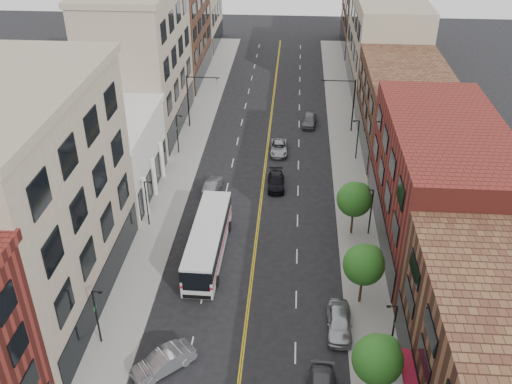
% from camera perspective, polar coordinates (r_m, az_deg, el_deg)
% --- Properties ---
extents(sidewalk_left, '(4.00, 110.00, 0.15)m').
position_cam_1_polar(sidewalk_left, '(67.75, -7.68, 1.94)').
color(sidewalk_left, gray).
rests_on(sidewalk_left, ground).
extents(sidewalk_right, '(4.00, 110.00, 0.15)m').
position_cam_1_polar(sidewalk_right, '(66.80, 9.40, 1.33)').
color(sidewalk_right, gray).
rests_on(sidewalk_right, ground).
extents(bldg_l_tanoffice, '(10.00, 22.00, 18.00)m').
position_cam_1_polar(bldg_l_tanoffice, '(47.53, -21.74, -1.40)').
color(bldg_l_tanoffice, gray).
rests_on(bldg_l_tanoffice, ground).
extents(bldg_l_white, '(10.00, 14.00, 8.00)m').
position_cam_1_polar(bldg_l_white, '(64.31, -14.72, 3.43)').
color(bldg_l_white, silver).
rests_on(bldg_l_white, ground).
extents(bldg_l_far_a, '(10.00, 20.00, 18.00)m').
position_cam_1_polar(bldg_l_far_a, '(77.41, -11.53, 12.60)').
color(bldg_l_far_a, gray).
rests_on(bldg_l_far_a, ground).
extents(bldg_l_far_b, '(10.00, 20.00, 15.00)m').
position_cam_1_polar(bldg_l_far_b, '(96.43, -8.46, 15.60)').
color(bldg_l_far_b, '#553022').
rests_on(bldg_l_far_b, ground).
extents(bldg_r_mid, '(10.00, 22.00, 12.00)m').
position_cam_1_polar(bldg_r_mid, '(55.69, 17.88, 0.70)').
color(bldg_r_mid, maroon).
rests_on(bldg_r_mid, ground).
extents(bldg_r_far_a, '(10.00, 20.00, 10.00)m').
position_cam_1_polar(bldg_r_far_a, '(74.59, 14.59, 8.22)').
color(bldg_r_far_a, '#553022').
rests_on(bldg_r_far_a, ground).
extents(bldg_r_far_b, '(10.00, 22.00, 14.00)m').
position_cam_1_polar(bldg_r_far_b, '(93.52, 12.82, 14.37)').
color(bldg_r_far_b, gray).
rests_on(bldg_r_far_b, ground).
extents(bldg_r_far_c, '(10.00, 18.00, 11.00)m').
position_cam_1_polar(bldg_r_far_c, '(113.04, 11.46, 16.57)').
color(bldg_r_far_c, '#553022').
rests_on(bldg_r_far_c, ground).
extents(tree_r_1, '(3.40, 3.40, 5.59)m').
position_cam_1_polar(tree_r_1, '(39.81, 12.18, -15.92)').
color(tree_r_1, black).
rests_on(tree_r_1, sidewalk_right).
extents(tree_r_2, '(3.40, 3.40, 5.59)m').
position_cam_1_polar(tree_r_2, '(47.15, 10.83, -7.02)').
color(tree_r_2, black).
rests_on(tree_r_2, sidewalk_right).
extents(tree_r_3, '(3.40, 3.40, 5.59)m').
position_cam_1_polar(tree_r_3, '(55.32, 9.90, -0.62)').
color(tree_r_3, black).
rests_on(tree_r_3, sidewalk_right).
extents(lamp_l_1, '(0.81, 0.55, 5.05)m').
position_cam_1_polar(lamp_l_1, '(45.19, -15.63, -11.65)').
color(lamp_l_1, black).
rests_on(lamp_l_1, sidewalk_left).
extents(lamp_l_2, '(0.81, 0.55, 5.05)m').
position_cam_1_polar(lamp_l_2, '(57.31, -10.85, -0.87)').
color(lamp_l_2, black).
rests_on(lamp_l_2, sidewalk_left).
extents(lamp_l_3, '(0.81, 0.55, 5.05)m').
position_cam_1_polar(lamp_l_3, '(70.98, -7.85, 5.97)').
color(lamp_l_3, black).
rests_on(lamp_l_3, sidewalk_left).
extents(lamp_r_1, '(0.81, 0.55, 5.05)m').
position_cam_1_polar(lamp_r_1, '(43.60, 13.51, -13.18)').
color(lamp_r_1, black).
rests_on(lamp_r_1, sidewalk_right).
extents(lamp_r_2, '(0.81, 0.55, 5.05)m').
position_cam_1_polar(lamp_r_2, '(56.07, 11.39, -1.72)').
color(lamp_r_2, black).
rests_on(lamp_r_2, sidewalk_right).
extents(lamp_r_3, '(0.81, 0.55, 5.05)m').
position_cam_1_polar(lamp_r_3, '(69.98, 10.09, 5.39)').
color(lamp_r_3, black).
rests_on(lamp_r_3, sidewalk_right).
extents(signal_mast_left, '(4.49, 0.18, 7.20)m').
position_cam_1_polar(signal_mast_left, '(77.40, -6.30, 9.61)').
color(signal_mast_left, black).
rests_on(signal_mast_left, sidewalk_left).
extents(signal_mast_right, '(4.49, 0.18, 7.20)m').
position_cam_1_polar(signal_mast_right, '(76.55, 9.21, 9.14)').
color(signal_mast_right, black).
rests_on(signal_mast_right, sidewalk_right).
extents(city_bus, '(3.22, 12.75, 3.27)m').
position_cam_1_polar(city_bus, '(52.95, -4.83, -4.73)').
color(city_bus, silver).
rests_on(city_bus, ground).
extents(car_angle_b, '(4.69, 4.48, 1.58)m').
position_cam_1_polar(car_angle_b, '(43.80, -9.25, -16.40)').
color(car_angle_b, '#B2B3BA').
rests_on(car_angle_b, ground).
extents(car_parked_far, '(2.05, 4.88, 1.65)m').
position_cam_1_polar(car_parked_far, '(46.49, 8.33, -12.77)').
color(car_parked_far, '#A7A9AE').
rests_on(car_parked_far, ground).
extents(car_lane_behind, '(1.96, 4.28, 1.36)m').
position_cam_1_polar(car_lane_behind, '(63.56, -4.35, 0.67)').
color(car_lane_behind, '#4C4C51').
rests_on(car_lane_behind, ground).
extents(car_lane_a, '(2.08, 4.69, 1.34)m').
position_cam_1_polar(car_lane_a, '(64.16, 2.02, 1.04)').
color(car_lane_a, black).
rests_on(car_lane_a, ground).
extents(car_lane_b, '(2.30, 4.73, 1.30)m').
position_cam_1_polar(car_lane_b, '(71.65, 2.30, 4.43)').
color(car_lane_b, '#96999D').
rests_on(car_lane_b, ground).
extents(car_lane_c, '(2.32, 4.65, 1.52)m').
position_cam_1_polar(car_lane_c, '(79.35, 5.36, 7.17)').
color(car_lane_c, '#56575C').
rests_on(car_lane_c, ground).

